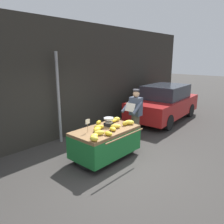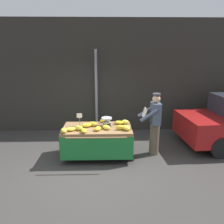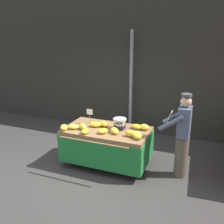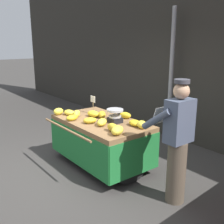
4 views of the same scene
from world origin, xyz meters
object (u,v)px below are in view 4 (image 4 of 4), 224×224
(banana_bunch_0, at_px, (90,120))
(banana_bunch_8, at_px, (69,112))
(banana_bunch_9, at_px, (117,130))
(banana_cart, at_px, (101,133))
(weighing_scale, at_px, (115,116))
(vendor_person, at_px, (177,142))
(banana_bunch_1, at_px, (102,122))
(price_sign, at_px, (93,101))
(banana_bunch_11, at_px, (77,114))
(banana_bunch_7, at_px, (125,115))
(banana_bunch_12, at_px, (135,123))
(banana_bunch_10, at_px, (113,127))
(street_pole, at_px, (171,77))
(banana_bunch_5, at_px, (142,124))
(banana_bunch_4, at_px, (58,111))
(banana_bunch_2, at_px, (72,118))
(banana_bunch_3, at_px, (93,114))

(banana_bunch_0, bearing_deg, banana_bunch_8, -178.38)
(banana_bunch_8, bearing_deg, banana_bunch_9, 1.16)
(banana_cart, distance_m, weighing_scale, 0.44)
(banana_cart, bearing_deg, vendor_person, 5.32)
(banana_bunch_0, bearing_deg, weighing_scale, 56.90)
(banana_bunch_0, xyz_separation_m, banana_bunch_1, (0.22, 0.09, 0.01))
(price_sign, xyz_separation_m, banana_bunch_11, (0.03, -0.37, -0.19))
(banana_bunch_7, distance_m, banana_bunch_8, 1.06)
(banana_bunch_12, bearing_deg, banana_bunch_7, 159.49)
(banana_bunch_10, bearing_deg, vendor_person, 20.22)
(banana_cart, height_order, vendor_person, vendor_person)
(street_pole, height_order, banana_bunch_10, street_pole)
(banana_bunch_7, bearing_deg, banana_bunch_11, -134.33)
(banana_bunch_8, bearing_deg, banana_bunch_10, 2.63)
(banana_bunch_5, xyz_separation_m, banana_bunch_7, (-0.59, 0.16, -0.00))
(banana_bunch_8, distance_m, banana_bunch_12, 1.34)
(banana_bunch_11, bearing_deg, banana_bunch_4, -151.36)
(banana_bunch_4, distance_m, banana_bunch_8, 0.20)
(banana_cart, xyz_separation_m, banana_bunch_5, (0.75, 0.25, 0.29))
(vendor_person, bearing_deg, weighing_scale, -178.54)
(banana_bunch_8, bearing_deg, banana_cart, 22.02)
(banana_bunch_0, distance_m, banana_bunch_9, 0.72)
(banana_bunch_12, bearing_deg, banana_cart, -156.61)
(banana_bunch_5, bearing_deg, banana_bunch_11, -158.69)
(banana_bunch_0, xyz_separation_m, banana_bunch_8, (-0.67, -0.02, 0.00))
(street_pole, distance_m, banana_bunch_2, 2.38)
(banana_bunch_11, bearing_deg, banana_bunch_2, -51.60)
(banana_bunch_1, height_order, banana_bunch_5, banana_bunch_5)
(banana_bunch_0, distance_m, banana_bunch_12, 0.76)
(banana_bunch_2, xyz_separation_m, banana_bunch_3, (0.03, 0.42, 0.01))
(banana_bunch_9, bearing_deg, banana_bunch_11, 179.10)
(banana_bunch_7, distance_m, banana_bunch_12, 0.45)
(banana_bunch_5, xyz_separation_m, vendor_person, (0.79, -0.11, -0.03))
(banana_bunch_9, bearing_deg, banana_bunch_7, 131.63)
(banana_bunch_0, height_order, banana_bunch_9, banana_bunch_9)
(banana_bunch_3, distance_m, banana_bunch_9, 1.05)
(weighing_scale, relative_size, banana_bunch_11, 1.06)
(banana_bunch_0, xyz_separation_m, banana_bunch_2, (-0.33, -0.15, -0.00))
(price_sign, relative_size, banana_bunch_1, 1.26)
(banana_bunch_2, bearing_deg, banana_bunch_3, 85.41)
(street_pole, xyz_separation_m, banana_bunch_1, (0.34, -2.06, -0.53))
(street_pole, bearing_deg, weighing_scale, -79.08)
(street_pole, xyz_separation_m, banana_bunch_9, (0.84, -2.15, -0.52))
(price_sign, distance_m, banana_bunch_1, 0.81)
(price_sign, distance_m, banana_bunch_12, 1.09)
(banana_bunch_2, bearing_deg, banana_bunch_10, 11.88)
(weighing_scale, distance_m, vendor_person, 1.29)
(banana_bunch_9, xyz_separation_m, banana_bunch_12, (-0.15, 0.49, -0.02))
(banana_bunch_10, height_order, banana_bunch_11, banana_bunch_10)
(banana_bunch_4, relative_size, banana_bunch_11, 0.76)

